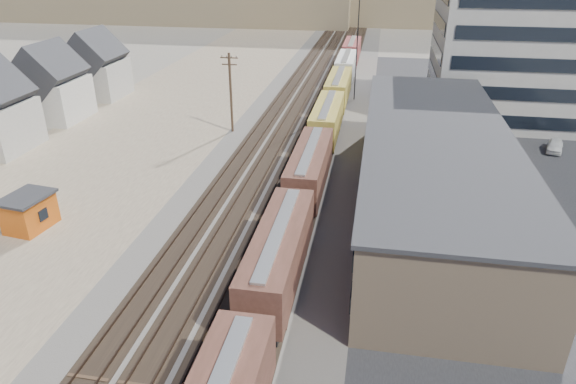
% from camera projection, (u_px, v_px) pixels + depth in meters
% --- Properties ---
extents(ballast_bed, '(18.00, 200.00, 0.06)m').
position_uv_depth(ballast_bed, '(307.00, 116.00, 71.92)').
color(ballast_bed, '#4C4742').
rests_on(ballast_bed, ground).
extents(dirt_yard, '(24.00, 180.00, 0.03)m').
position_uv_depth(dirt_yard, '(142.00, 131.00, 66.22)').
color(dirt_yard, '#70614D').
rests_on(dirt_yard, ground).
extents(asphalt_lot, '(26.00, 120.00, 0.04)m').
position_uv_depth(asphalt_lot, '(489.00, 169.00, 55.14)').
color(asphalt_lot, '#232326').
rests_on(asphalt_lot, ground).
extents(rail_tracks, '(11.40, 200.00, 0.24)m').
position_uv_depth(rail_tracks, '(303.00, 116.00, 71.97)').
color(rail_tracks, black).
rests_on(rail_tracks, ground).
extents(freight_train, '(3.00, 119.74, 4.46)m').
position_uv_depth(freight_train, '(319.00, 141.00, 54.99)').
color(freight_train, black).
rests_on(freight_train, ground).
extents(warehouse, '(12.40, 40.40, 7.25)m').
position_uv_depth(warehouse, '(433.00, 169.00, 45.80)').
color(warehouse, tan).
rests_on(warehouse, ground).
extents(office_tower, '(22.60, 18.60, 18.45)m').
position_uv_depth(office_tower, '(522.00, 49.00, 67.89)').
color(office_tower, '#9E998E').
rests_on(office_tower, ground).
extents(utility_pole_north, '(2.20, 0.32, 10.00)m').
position_uv_depth(utility_pole_north, '(231.00, 91.00, 63.88)').
color(utility_pole_north, '#382619').
rests_on(utility_pole_north, ground).
extents(radio_mast, '(1.20, 0.16, 18.00)m').
position_uv_depth(radio_mast, '(357.00, 39.00, 75.90)').
color(radio_mast, black).
rests_on(radio_mast, ground).
extents(maintenance_shed, '(3.72, 4.52, 3.03)m').
position_uv_depth(maintenance_shed, '(29.00, 212.00, 42.95)').
color(maintenance_shed, '#C15312').
rests_on(maintenance_shed, ground).
extents(parked_car_blue, '(3.93, 5.89, 1.50)m').
position_uv_depth(parked_car_blue, '(471.00, 108.00, 73.02)').
color(parked_car_blue, navy).
rests_on(parked_car_blue, ground).
extents(parked_car_far, '(2.80, 4.37, 1.39)m').
position_uv_depth(parked_car_far, '(555.00, 146.00, 59.44)').
color(parked_car_far, silver).
rests_on(parked_car_far, ground).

